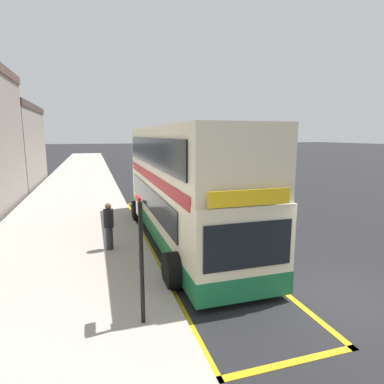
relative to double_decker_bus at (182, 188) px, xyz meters
name	(u,v)px	position (x,y,z in m)	size (l,w,h in m)	color
ground_plane	(144,170)	(2.46, 25.87, -2.07)	(260.00, 260.00, 0.00)	black
pavement_near	(82,172)	(-4.54, 25.87, -2.00)	(6.00, 76.00, 0.14)	#A39E93
double_decker_bus	(182,188)	(0.00, 0.00, 0.00)	(3.25, 11.38, 4.40)	beige
bus_bay_markings	(182,239)	(-0.06, -0.17, -2.06)	(2.97, 14.93, 0.01)	gold
bus_stop_sign	(141,250)	(-2.45, -5.60, -0.33)	(0.09, 0.51, 2.71)	black
parked_car_teal_ahead	(152,154)	(7.10, 46.53, -1.27)	(2.09, 4.20, 1.62)	#196066
parked_car_teal_behind	(168,158)	(7.01, 33.36, -1.27)	(2.09, 4.20, 1.62)	#196066
pedestrian_waiting_near_sign	(109,225)	(-2.89, -0.86, -1.03)	(0.34, 0.34, 1.65)	#26262D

